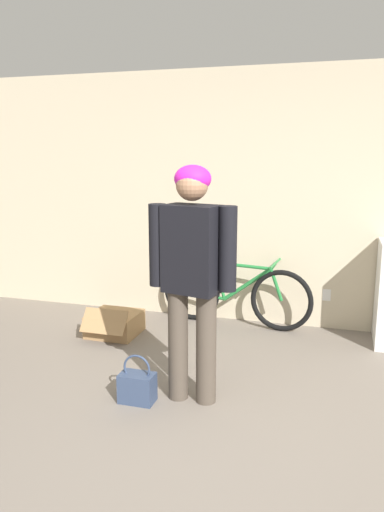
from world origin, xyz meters
TOP-DOWN VIEW (x-y plane):
  - ground_plane at (0.00, 0.00)m, footprint 14.00×14.00m
  - wall_back at (0.00, 2.80)m, footprint 8.00×0.07m
  - person at (-0.32, 0.92)m, footprint 0.62×0.31m
  - bicycle at (-0.36, 2.59)m, footprint 1.60×0.46m
  - handbag at (-0.69, 0.77)m, footprint 0.25×0.16m
  - cardboard_box at (-1.44, 1.98)m, footprint 0.47×0.54m

SIDE VIEW (x-z plane):
  - ground_plane at x=0.00m, z-range 0.00..0.00m
  - cardboard_box at x=-1.44m, z-range -0.04..0.26m
  - handbag at x=-0.69m, z-range -0.06..0.30m
  - bicycle at x=-0.36m, z-range -0.01..0.69m
  - person at x=-0.32m, z-range 0.16..1.85m
  - wall_back at x=0.00m, z-range 0.00..2.60m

